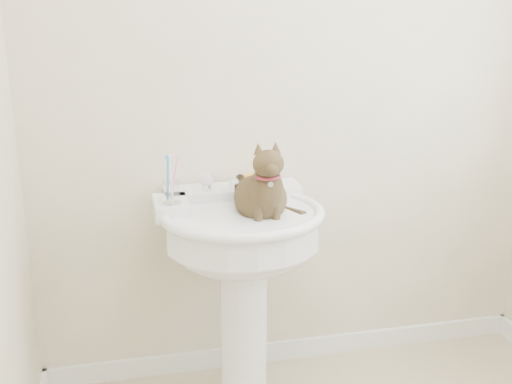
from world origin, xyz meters
TOP-DOWN VIEW (x-y plane):
  - wall_back at (0.00, 1.10)m, footprint 2.20×0.00m
  - baseboard_back at (0.00, 1.09)m, footprint 2.20×0.02m
  - pedestal_sink at (-0.28, 0.81)m, footprint 0.64×0.62m
  - faucet at (-0.28, 0.96)m, footprint 0.28×0.12m
  - soap_bar at (-0.17, 1.06)m, footprint 0.10×0.07m
  - toothbrush_cup at (-0.54, 0.83)m, footprint 0.07×0.07m
  - cat at (-0.21, 0.78)m, footprint 0.22×0.27m

SIDE VIEW (x-z plane):
  - baseboard_back at x=0.00m, z-range 0.00..0.09m
  - pedestal_sink at x=-0.28m, z-range 0.25..1.13m
  - soap_bar at x=-0.17m, z-range 0.88..0.91m
  - cat at x=-0.21m, z-range 0.72..1.12m
  - faucet at x=-0.28m, z-range 0.85..0.99m
  - toothbrush_cup at x=-0.54m, z-range 0.83..1.02m
  - wall_back at x=0.00m, z-range 0.00..2.50m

